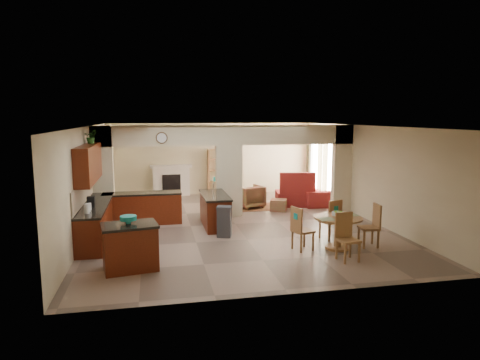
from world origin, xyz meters
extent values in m
plane|color=#816A59|center=(0.00, 0.00, 0.00)|extent=(10.00, 10.00, 0.00)
plane|color=white|center=(0.00, 0.00, 2.80)|extent=(10.00, 10.00, 0.00)
plane|color=beige|center=(0.00, 5.00, 1.40)|extent=(8.00, 0.00, 8.00)
plane|color=beige|center=(0.00, -5.00, 1.40)|extent=(8.00, 0.00, 8.00)
plane|color=beige|center=(-4.00, 0.00, 1.40)|extent=(0.00, 10.00, 10.00)
plane|color=beige|center=(4.00, 0.00, 1.40)|extent=(0.00, 10.00, 10.00)
cube|color=beige|center=(-3.70, 1.00, 1.40)|extent=(0.60, 0.25, 2.80)
cube|color=beige|center=(0.00, 1.00, 1.10)|extent=(0.80, 0.25, 2.20)
cube|color=beige|center=(3.70, 1.00, 1.40)|extent=(0.60, 0.25, 2.80)
cube|color=beige|center=(0.00, 1.00, 2.50)|extent=(8.00, 0.25, 0.60)
cube|color=#3F1507|center=(-3.70, -0.80, 0.43)|extent=(0.60, 3.20, 0.86)
cube|color=black|center=(-3.70, -0.80, 0.89)|extent=(0.62, 3.22, 0.05)
cube|color=gray|center=(-3.98, -0.80, 1.20)|extent=(0.02, 3.20, 0.55)
cube|color=#3F1507|center=(-2.60, 0.57, 0.43)|extent=(2.20, 0.60, 0.86)
cube|color=black|center=(-2.60, 0.57, 0.89)|extent=(2.22, 0.62, 0.05)
cube|color=#3F1507|center=(-3.82, -0.80, 1.92)|extent=(0.35, 2.40, 0.90)
cube|color=#3F1507|center=(-0.60, -0.10, 0.43)|extent=(0.65, 1.80, 0.86)
cube|color=black|center=(-0.60, -0.10, 0.89)|extent=(0.70, 1.85, 0.05)
cube|color=silver|center=(-0.60, -0.95, 0.42)|extent=(0.58, 0.04, 0.70)
cylinder|color=#4D3219|center=(-2.00, 0.85, 2.45)|extent=(0.34, 0.03, 0.34)
cube|color=brown|center=(1.20, 2.10, 0.01)|extent=(1.60, 1.30, 0.01)
cube|color=beige|center=(-1.60, 4.84, 0.55)|extent=(1.40, 0.28, 1.10)
cube|color=black|center=(-1.60, 4.70, 0.50)|extent=(0.70, 0.04, 0.70)
cube|color=beige|center=(-1.60, 4.82, 1.15)|extent=(1.60, 0.35, 0.10)
cube|color=brown|center=(0.35, 4.82, 0.90)|extent=(1.00, 0.32, 1.80)
cube|color=white|center=(3.97, 2.30, 1.20)|extent=(0.02, 0.90, 1.90)
cube|color=white|center=(3.97, 4.00, 1.20)|extent=(0.02, 0.90, 1.90)
cube|color=white|center=(3.97, 3.15, 1.05)|extent=(0.02, 0.70, 2.10)
cube|color=#45241B|center=(3.93, 1.70, 1.20)|extent=(0.10, 0.28, 2.30)
cube|color=#45241B|center=(3.93, 2.90, 1.20)|extent=(0.10, 0.28, 2.30)
cube|color=#45241B|center=(3.93, 3.40, 1.20)|extent=(0.10, 0.28, 2.30)
cube|color=#45241B|center=(3.93, 4.60, 1.20)|extent=(0.10, 0.28, 2.30)
cylinder|color=white|center=(1.50, 3.00, 2.56)|extent=(1.00, 1.00, 0.10)
cube|color=#3F1507|center=(-2.77, -3.18, 0.44)|extent=(1.14, 0.89, 0.89)
cube|color=black|center=(-2.77, -3.18, 0.91)|extent=(1.20, 0.95, 0.05)
cylinder|color=teal|center=(-2.78, -3.12, 1.02)|extent=(0.33, 0.33, 0.16)
cube|color=#2F2F31|center=(-0.52, -1.23, 0.37)|extent=(0.42, 0.39, 0.74)
cylinder|color=brown|center=(1.91, -2.75, 0.74)|extent=(1.11, 1.11, 0.04)
cylinder|color=brown|center=(1.91, -2.75, 0.38)|extent=(0.16, 0.16, 0.72)
cylinder|color=brown|center=(1.91, -2.75, 0.03)|extent=(0.57, 0.57, 0.06)
cylinder|color=#60A623|center=(1.88, -2.80, 0.84)|extent=(0.29, 0.29, 0.15)
imported|color=maroon|center=(3.30, 2.78, 0.39)|extent=(2.72, 1.10, 0.79)
cube|color=maroon|center=(2.49, 2.19, 0.24)|extent=(1.35, 1.18, 0.48)
imported|color=maroon|center=(0.91, 2.11, 0.38)|extent=(1.01, 1.03, 0.76)
cube|color=maroon|center=(1.73, 1.46, 0.18)|extent=(0.66, 0.66, 0.37)
imported|color=#1C5115|center=(-3.82, -0.10, 2.55)|extent=(0.34, 0.30, 0.36)
cube|color=brown|center=(2.05, -1.96, 0.45)|extent=(0.54, 0.54, 0.05)
cube|color=brown|center=(2.15, -1.74, 0.22)|extent=(0.04, 0.04, 0.44)
cube|color=brown|center=(1.83, -1.85, 0.22)|extent=(0.04, 0.04, 0.44)
cube|color=brown|center=(2.27, -2.06, 0.22)|extent=(0.04, 0.04, 0.44)
cube|color=brown|center=(1.95, -2.17, 0.22)|extent=(0.04, 0.04, 0.44)
cube|color=brown|center=(2.11, -2.14, 0.75)|extent=(0.41, 0.18, 0.55)
cube|color=teal|center=(2.12, -2.16, 0.82)|extent=(0.14, 0.06, 0.14)
cube|color=brown|center=(2.71, -2.73, 0.45)|extent=(0.46, 0.46, 0.05)
cube|color=brown|center=(2.55, -2.54, 0.22)|extent=(0.04, 0.04, 0.44)
cube|color=brown|center=(2.52, -2.88, 0.22)|extent=(0.04, 0.04, 0.44)
cube|color=brown|center=(2.89, -2.57, 0.22)|extent=(0.04, 0.04, 0.44)
cube|color=brown|center=(2.86, -2.91, 0.22)|extent=(0.04, 0.04, 0.44)
cube|color=brown|center=(2.89, -2.74, 0.75)|extent=(0.08, 0.42, 0.55)
cube|color=teal|center=(2.92, -2.75, 0.82)|extent=(0.02, 0.14, 0.14)
cube|color=brown|center=(1.77, -3.58, 0.45)|extent=(0.47, 0.47, 0.05)
cube|color=brown|center=(1.62, -3.77, 0.22)|extent=(0.04, 0.04, 0.44)
cube|color=brown|center=(1.96, -3.73, 0.22)|extent=(0.04, 0.04, 0.44)
cube|color=brown|center=(1.58, -3.43, 0.22)|extent=(0.04, 0.04, 0.44)
cube|color=brown|center=(1.92, -3.39, 0.22)|extent=(0.04, 0.04, 0.44)
cube|color=brown|center=(1.75, -3.39, 0.75)|extent=(0.42, 0.09, 0.55)
cube|color=teal|center=(1.74, -3.37, 0.82)|extent=(0.14, 0.03, 0.14)
cube|color=brown|center=(1.08, -2.67, 0.45)|extent=(0.52, 0.52, 0.05)
cube|color=brown|center=(1.30, -2.78, 0.22)|extent=(0.04, 0.04, 0.44)
cube|color=brown|center=(1.20, -2.45, 0.22)|extent=(0.04, 0.04, 0.44)
cube|color=brown|center=(0.97, -2.88, 0.22)|extent=(0.04, 0.04, 0.44)
cube|color=brown|center=(0.87, -2.55, 0.22)|extent=(0.04, 0.04, 0.44)
cube|color=brown|center=(0.90, -2.72, 0.75)|extent=(0.16, 0.41, 0.55)
cube|color=teal|center=(0.88, -2.73, 0.82)|extent=(0.05, 0.14, 0.14)
camera|label=1|loc=(-2.25, -11.77, 3.08)|focal=32.00mm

